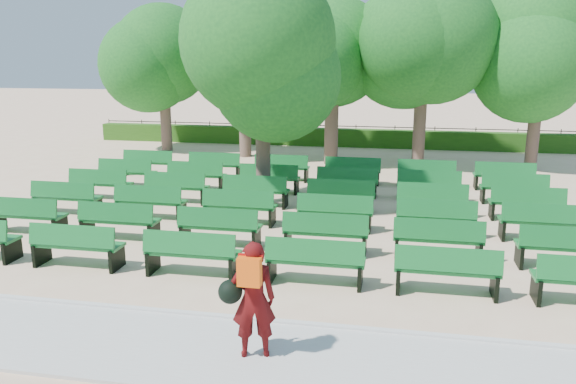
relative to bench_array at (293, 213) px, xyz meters
The scene contains 9 objects.
ground 0.53m from the bench_array, 116.96° to the right, with size 120.00×120.00×0.00m, color beige.
paving 7.87m from the bench_array, 91.72° to the right, with size 30.00×2.20×0.06m, color beige.
curb 6.72m from the bench_array, 92.01° to the right, with size 30.00×0.12×0.10m, color silver.
hedge 13.54m from the bench_array, 91.00° to the left, with size 26.00×0.70×0.90m, color #2A5B17.
fence 13.94m from the bench_array, 90.97° to the left, with size 26.00×0.10×1.02m, color black, non-canonical shape.
tree_line 9.54m from the bench_array, 91.42° to the left, with size 21.80×6.80×7.04m, color #1D6B20, non-canonical shape.
bench_array is the anchor object (origin of this frame).
tree_among 4.67m from the bench_array, 129.71° to the left, with size 4.31×4.31×6.32m.
person 7.96m from the bench_array, 84.04° to the right, with size 0.91×0.61×1.84m.
Camera 1 is at (3.09, -14.99, 4.54)m, focal length 35.00 mm.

